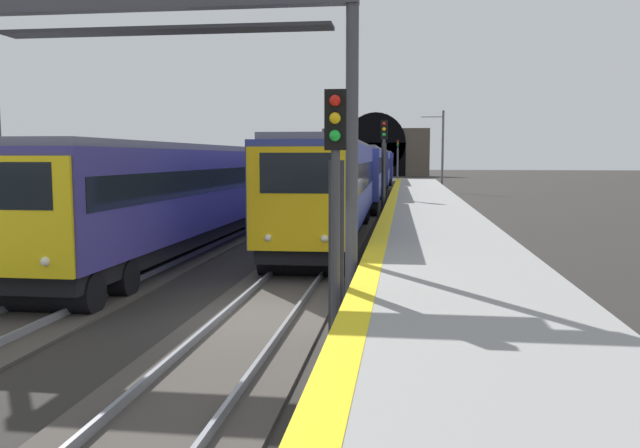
# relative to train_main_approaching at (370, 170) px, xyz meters

# --- Properties ---
(ground_plane) EXTENTS (320.00, 320.00, 0.00)m
(ground_plane) POSITION_rel_train_main_approaching_xyz_m (-41.03, 0.00, -2.30)
(ground_plane) COLOR #282623
(platform_right) EXTENTS (112.00, 4.05, 1.07)m
(platform_right) POSITION_rel_train_main_approaching_xyz_m (-41.03, -4.04, -1.77)
(platform_right) COLOR gray
(platform_right) RESTS_ON ground_plane
(platform_right_edge_strip) EXTENTS (112.00, 0.50, 0.01)m
(platform_right_edge_strip) POSITION_rel_train_main_approaching_xyz_m (-41.03, -2.26, -1.23)
(platform_right_edge_strip) COLOR yellow
(platform_right_edge_strip) RESTS_ON platform_right
(track_main_line) EXTENTS (160.00, 2.78, 0.21)m
(track_main_line) POSITION_rel_train_main_approaching_xyz_m (-41.03, 0.00, -2.26)
(track_main_line) COLOR #423D38
(track_main_line) RESTS_ON ground_plane
(track_adjacent_line) EXTENTS (160.00, 2.94, 0.21)m
(track_adjacent_line) POSITION_rel_train_main_approaching_xyz_m (-41.03, 4.81, -2.26)
(track_adjacent_line) COLOR #423D38
(track_adjacent_line) RESTS_ON ground_plane
(train_main_approaching) EXTENTS (75.37, 3.07, 4.05)m
(train_main_approaching) POSITION_rel_train_main_approaching_xyz_m (0.00, 0.00, 0.00)
(train_main_approaching) COLOR navy
(train_main_approaching) RESTS_ON ground_plane
(train_adjacent_platform) EXTENTS (62.77, 2.97, 4.71)m
(train_adjacent_platform) POSITION_rel_train_main_approaching_xyz_m (-10.78, 4.81, -0.12)
(train_adjacent_platform) COLOR navy
(train_adjacent_platform) RESTS_ON ground_plane
(railway_signal_near) EXTENTS (0.39, 0.38, 4.56)m
(railway_signal_near) POSITION_rel_train_main_approaching_xyz_m (-42.74, -1.77, 0.49)
(railway_signal_near) COLOR #38383D
(railway_signal_near) RESTS_ON ground_plane
(railway_signal_mid) EXTENTS (0.39, 0.38, 5.42)m
(railway_signal_mid) POSITION_rel_train_main_approaching_xyz_m (-17.64, -1.77, 0.97)
(railway_signal_mid) COLOR #38383D
(railway_signal_mid) RESTS_ON ground_plane
(railway_signal_far) EXTENTS (0.39, 0.38, 5.89)m
(railway_signal_far) POSITION_rel_train_main_approaching_xyz_m (42.23, -1.77, 1.22)
(railway_signal_far) COLOR #4C4C54
(railway_signal_far) RESTS_ON ground_plane
(overhead_signal_gantry) EXTENTS (0.70, 8.72, 7.01)m
(overhead_signal_gantry) POSITION_rel_train_main_approaching_xyz_m (-39.87, 2.40, 3.00)
(overhead_signal_gantry) COLOR #3F3F47
(overhead_signal_gantry) RESTS_ON ground_plane
(tunnel_portal) EXTENTS (2.19, 18.94, 11.18)m
(tunnel_portal) POSITION_rel_train_main_approaching_xyz_m (62.30, 2.40, 1.93)
(tunnel_portal) COLOR #51473D
(tunnel_portal) RESTS_ON ground_plane
(catenary_mast_near) EXTENTS (0.22, 2.22, 7.80)m
(catenary_mast_near) POSITION_rel_train_main_approaching_xyz_m (9.69, -6.43, 1.71)
(catenary_mast_near) COLOR #595B60
(catenary_mast_near) RESTS_ON ground_plane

